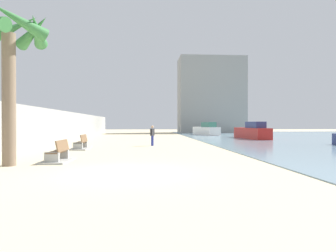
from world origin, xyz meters
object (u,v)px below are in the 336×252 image
palm_tree (9,43)px  boat_mid_bay (206,130)px  person_walking (152,134)px  bench_far (81,146)px  boat_distant (252,132)px  bench_near (58,157)px

palm_tree → boat_mid_bay: palm_tree is taller
person_walking → boat_mid_bay: 22.46m
person_walking → boat_mid_bay: boat_mid_bay is taller
bench_far → palm_tree: bearing=-98.7°
palm_tree → person_walking: bearing=60.8°
palm_tree → boat_distant: 27.30m
person_walking → boat_distant: bearing=41.3°
palm_tree → bench_near: size_ratio=3.11×
palm_tree → boat_mid_bay: 34.97m
boat_distant → boat_mid_bay: boat_distant is taller
palm_tree → bench_far: bearing=81.3°
bench_near → bench_far: 6.78m
bench_near → boat_mid_bay: bearing=67.3°
bench_far → boat_mid_bay: boat_mid_bay is taller
palm_tree → person_walking: size_ratio=4.24×
palm_tree → boat_distant: size_ratio=0.87×
bench_far → boat_mid_bay: bearing=61.0°
bench_near → bench_far: (-0.39, 6.77, 0.00)m
bench_near → boat_distant: bearing=51.1°
bench_far → boat_mid_bay: size_ratio=0.33×
bench_far → person_walking: 5.62m
palm_tree → bench_near: (1.60, 1.16, -4.74)m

